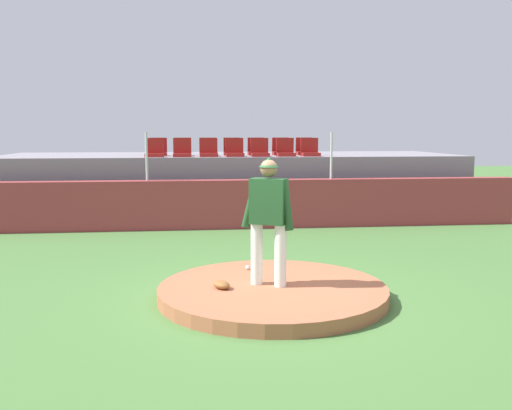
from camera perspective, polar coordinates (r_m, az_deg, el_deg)
The scene contains 23 objects.
ground_plane at distance 8.27m, azimuth 1.68°, elevation -9.42°, with size 60.00×60.00×0.00m, color #487538.
pitchers_mound at distance 8.24m, azimuth 1.68°, elevation -8.79°, with size 3.31×3.31×0.19m, color #A96040.
pitcher at distance 8.03m, azimuth 1.29°, elevation -0.70°, with size 0.75×0.48×1.85m.
baseball at distance 9.11m, azimuth -0.85°, elevation -6.34°, with size 0.07×0.07×0.07m, color white.
fielding_glove at distance 8.07m, azimuth -3.49°, elevation -8.05°, with size 0.30×0.20×0.11m, color brown.
brick_barrier at distance 14.08m, azimuth -1.81°, elevation 0.11°, with size 14.34×0.40×1.21m, color #973639.
fence_post_left at distance 13.97m, azimuth -11.01°, elevation 4.84°, with size 0.06×0.06×1.18m, color silver.
fence_post_right at distance 14.36m, azimuth 7.63°, elevation 4.97°, with size 0.06×0.06×1.18m, color silver.
bleacher_platform at distance 16.91m, azimuth -2.61°, elevation 2.22°, with size 13.14×4.24×1.73m, color gray.
stadium_chair_0 at distance 15.25m, azimuth -10.23°, elevation 5.39°, with size 0.48×0.44×0.50m.
stadium_chair_1 at distance 15.21m, azimuth -7.47°, elevation 5.44°, with size 0.48×0.44×0.50m.
stadium_chair_2 at distance 15.22m, azimuth -4.81°, elevation 5.48°, with size 0.48×0.44×0.50m.
stadium_chair_3 at distance 15.25m, azimuth -2.17°, elevation 5.50°, with size 0.48×0.44×0.50m.
stadium_chair_4 at distance 15.30m, azimuth 0.39°, elevation 5.51°, with size 0.48×0.44×0.50m.
stadium_chair_5 at distance 15.45m, azimuth 3.00°, elevation 5.52°, with size 0.48×0.44×0.50m.
stadium_chair_6 at distance 15.58m, azimuth 5.49°, elevation 5.51°, with size 0.48×0.44×0.50m.
stadium_chair_7 at distance 16.15m, azimuth -9.86°, elevation 5.50°, with size 0.48×0.44×0.50m.
stadium_chair_8 at distance 16.14m, azimuth -7.41°, elevation 5.55°, with size 0.48×0.44×0.50m.
stadium_chair_9 at distance 16.10m, azimuth -4.89°, elevation 5.58°, with size 0.48×0.44×0.50m.
stadium_chair_10 at distance 16.18m, azimuth -2.43°, elevation 5.61°, with size 0.48×0.44×0.50m.
stadium_chair_11 at distance 16.23m, azimuth 0.03°, elevation 5.62°, with size 0.48×0.44×0.50m.
stadium_chair_12 at distance 16.33m, azimuth 2.53°, elevation 5.62°, with size 0.48×0.44×0.50m.
stadium_chair_13 at distance 16.47m, azimuth 4.93°, elevation 5.62°, with size 0.48×0.44×0.50m.
Camera 1 is at (-1.13, -7.83, 2.39)m, focal length 39.54 mm.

